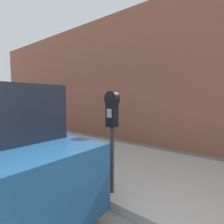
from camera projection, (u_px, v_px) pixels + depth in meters
The scene contains 3 objects.
sidewalk at pixel (173, 178), 3.33m from camera, with size 24.00×2.80×0.13m.
building_facade at pixel (203, 70), 4.95m from camera, with size 24.00×0.30×4.74m.
parking_meter at pixel (112, 119), 2.63m from camera, with size 0.22×0.14×1.57m.
Camera 1 is at (1.04, -1.06, 1.60)m, focal length 28.00 mm.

